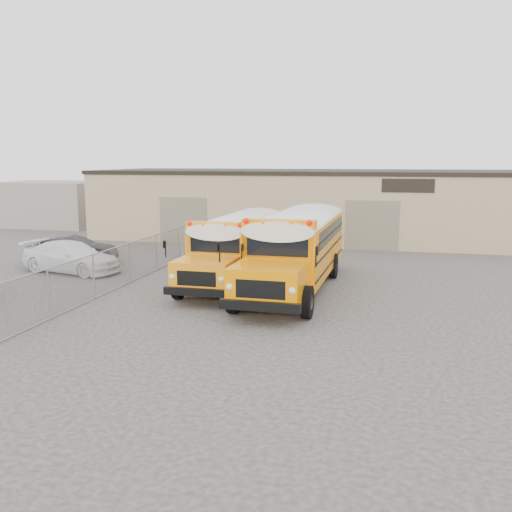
% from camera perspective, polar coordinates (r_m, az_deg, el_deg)
% --- Properties ---
extents(ground, '(120.00, 120.00, 0.00)m').
position_cam_1_polar(ground, '(21.04, -1.38, -5.30)').
color(ground, '#34322F').
rests_on(ground, ground).
extents(warehouse, '(30.20, 10.20, 4.67)m').
position_cam_1_polar(warehouse, '(40.09, 6.09, 5.24)').
color(warehouse, tan).
rests_on(warehouse, ground).
extents(chainlink_fence, '(0.07, 18.07, 1.81)m').
position_cam_1_polar(chainlink_fence, '(25.69, -12.64, -0.72)').
color(chainlink_fence, gray).
rests_on(chainlink_fence, ground).
extents(distant_building_left, '(8.00, 6.00, 3.60)m').
position_cam_1_polar(distant_building_left, '(49.91, -19.57, 4.95)').
color(distant_building_left, gray).
rests_on(distant_building_left, ground).
extents(school_bus_left, '(2.71, 10.19, 2.98)m').
position_cam_1_polar(school_bus_left, '(31.82, 1.13, 2.98)').
color(school_bus_left, orange).
rests_on(school_bus_left, ground).
extents(school_bus_right, '(3.13, 11.35, 3.30)m').
position_cam_1_polar(school_bus_right, '(30.90, 6.43, 3.07)').
color(school_bus_right, orange).
rests_on(school_bus_right, ground).
extents(tarp_bundle, '(1.06, 1.06, 1.44)m').
position_cam_1_polar(tarp_bundle, '(21.12, -1.89, -3.18)').
color(tarp_bundle, black).
rests_on(tarp_bundle, ground).
extents(car_white, '(5.44, 3.08, 1.49)m').
position_cam_1_polar(car_white, '(29.05, -17.98, -0.09)').
color(car_white, white).
rests_on(car_white, ground).
extents(car_dark, '(4.66, 2.58, 1.45)m').
position_cam_1_polar(car_dark, '(31.38, -17.78, 0.58)').
color(car_dark, black).
rests_on(car_dark, ground).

